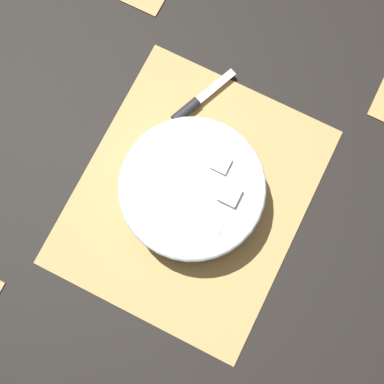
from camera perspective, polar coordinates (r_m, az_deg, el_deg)
ground_plane at (r=0.92m, az=0.00°, el=-0.45°), size 6.00×6.00×0.00m
bamboo_mat_center at (r=0.92m, az=0.00°, el=-0.41°), size 0.44×0.37×0.01m
fruit_salad_bowl at (r=0.87m, az=0.01°, el=0.16°), size 0.24×0.24×0.08m
paring_knife at (r=0.95m, az=-0.31°, el=8.95°), size 0.14×0.07×0.02m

